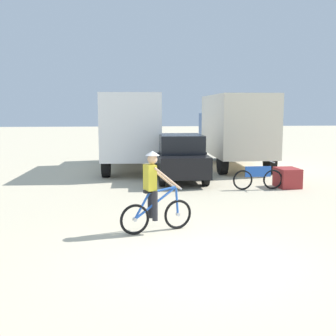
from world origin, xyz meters
name	(u,v)px	position (x,y,z in m)	size (l,w,h in m)	color
ground_plane	(207,261)	(0.00, 0.00, 0.00)	(120.00, 120.00, 0.00)	beige
box_truck_avon_van	(132,128)	(-1.18, 11.97, 1.87)	(2.61, 6.83, 3.35)	white
box_truck_cream_rv	(234,127)	(3.59, 12.22, 1.87)	(2.45, 6.77, 3.35)	beige
sedan_parked	(180,157)	(0.60, 8.72, 0.88)	(1.83, 4.22, 1.76)	black
cyclist_orange_shirt	(154,195)	(-0.83, 1.88, 0.85)	(1.64, 0.74, 1.82)	black
bicycle_spare	(258,178)	(2.99, 6.51, 0.40)	(1.73, 0.50, 0.97)	black
supply_crate	(287,178)	(4.15, 6.84, 0.34)	(0.71, 0.92, 0.68)	#9E2D2D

